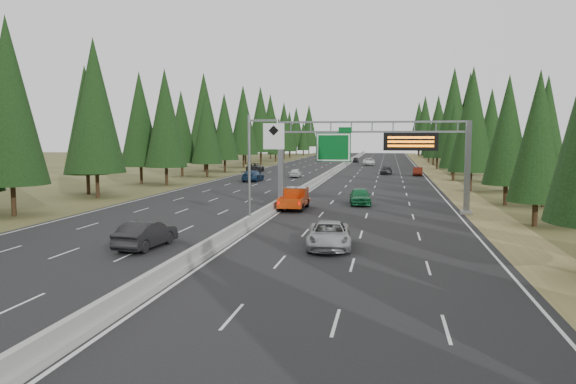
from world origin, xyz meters
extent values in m
plane|color=#40421E|center=(0.00, 0.00, 0.00)|extent=(400.00, 400.00, 0.00)
cube|color=black|center=(0.00, 80.00, 0.04)|extent=(32.00, 260.00, 0.08)
cube|color=olive|center=(17.80, 80.00, 0.03)|extent=(3.60, 260.00, 0.06)
cube|color=#40421E|center=(-17.80, 80.00, 0.03)|extent=(3.60, 260.00, 0.06)
cube|color=gray|center=(0.00, 80.00, 0.23)|extent=(0.70, 260.00, 0.30)
cube|color=gray|center=(0.00, 80.00, 0.63)|extent=(0.30, 260.00, 0.60)
cube|color=slate|center=(0.35, 35.00, 3.98)|extent=(0.45, 0.45, 7.80)
cube|color=gray|center=(0.35, 35.00, 0.23)|extent=(0.90, 0.90, 0.30)
cube|color=slate|center=(16.20, 35.00, 3.98)|extent=(0.45, 0.45, 7.80)
cube|color=gray|center=(16.20, 35.00, 0.23)|extent=(0.90, 0.90, 0.30)
cube|color=slate|center=(8.28, 35.00, 7.80)|extent=(15.85, 0.35, 0.16)
cube|color=slate|center=(8.28, 35.00, 6.96)|extent=(15.85, 0.35, 0.16)
cube|color=#054C19|center=(5.00, 34.75, 5.63)|extent=(3.00, 0.10, 2.50)
cube|color=silver|center=(5.00, 34.69, 5.63)|extent=(2.85, 0.02, 2.35)
cube|color=#054C19|center=(6.00, 34.75, 7.13)|extent=(1.10, 0.10, 0.45)
cube|color=black|center=(11.50, 34.70, 6.13)|extent=(4.50, 0.40, 1.50)
cube|color=orange|center=(11.50, 34.48, 6.48)|extent=(3.80, 0.02, 0.18)
cube|color=orange|center=(11.50, 34.48, 6.13)|extent=(3.80, 0.02, 0.18)
cube|color=orange|center=(11.50, 34.48, 5.78)|extent=(3.80, 0.02, 0.18)
cylinder|color=slate|center=(0.00, 25.00, 4.08)|extent=(0.20, 0.20, 8.00)
cube|color=gray|center=(0.00, 25.00, 0.18)|extent=(0.50, 0.50, 0.20)
cube|color=slate|center=(1.00, 25.00, 7.68)|extent=(2.00, 0.15, 0.15)
cube|color=silver|center=(1.80, 24.88, 6.58)|extent=(1.50, 0.06, 1.80)
cylinder|color=black|center=(20.32, 29.61, 0.91)|extent=(0.40, 0.40, 1.82)
cone|color=black|center=(20.32, 29.61, 6.61)|extent=(4.10, 4.10, 9.58)
cylinder|color=black|center=(23.26, 30.19, 0.90)|extent=(0.40, 0.40, 1.79)
cylinder|color=black|center=(20.76, 42.56, 0.99)|extent=(0.40, 0.40, 1.99)
cone|color=black|center=(20.76, 42.56, 7.20)|extent=(4.47, 4.47, 10.43)
cylinder|color=black|center=(24.06, 42.02, 0.98)|extent=(0.40, 0.40, 1.96)
cone|color=black|center=(24.06, 42.02, 7.10)|extent=(4.41, 4.41, 10.29)
cylinder|color=black|center=(19.36, 56.00, 1.19)|extent=(0.40, 0.40, 2.37)
cone|color=black|center=(19.36, 56.00, 8.60)|extent=(5.34, 5.34, 12.46)
cylinder|color=black|center=(23.55, 57.23, 1.00)|extent=(0.40, 0.40, 2.01)
cone|color=black|center=(23.55, 57.23, 7.28)|extent=(4.52, 4.52, 10.54)
cylinder|color=black|center=(19.16, 72.41, 0.95)|extent=(0.40, 0.40, 1.90)
cone|color=black|center=(19.16, 72.41, 6.87)|extent=(4.27, 4.27, 9.95)
cylinder|color=black|center=(24.03, 70.94, 1.08)|extent=(0.40, 0.40, 2.15)
cone|color=black|center=(24.03, 70.94, 7.81)|extent=(4.85, 4.85, 11.31)
cylinder|color=black|center=(20.49, 86.69, 1.47)|extent=(0.40, 0.40, 2.93)
cone|color=black|center=(20.49, 86.69, 10.63)|extent=(6.60, 6.60, 15.40)
cylinder|color=black|center=(23.17, 87.16, 1.40)|extent=(0.40, 0.40, 2.81)
cone|color=black|center=(23.17, 87.16, 10.18)|extent=(6.32, 6.32, 14.75)
cylinder|color=black|center=(19.20, 101.95, 1.19)|extent=(0.40, 0.40, 2.37)
cone|color=black|center=(19.20, 101.95, 8.60)|extent=(5.34, 5.34, 12.46)
cylinder|color=black|center=(23.49, 103.84, 1.06)|extent=(0.40, 0.40, 2.11)
cone|color=black|center=(23.49, 103.84, 7.66)|extent=(4.75, 4.75, 11.09)
cylinder|color=black|center=(19.71, 118.67, 0.98)|extent=(0.40, 0.40, 1.97)
cone|color=black|center=(19.71, 118.67, 7.12)|extent=(4.42, 4.42, 10.32)
cylinder|color=black|center=(24.55, 117.72, 1.48)|extent=(0.40, 0.40, 2.96)
cone|color=black|center=(24.55, 117.72, 10.75)|extent=(6.67, 6.67, 15.56)
cylinder|color=black|center=(19.49, 130.51, 0.90)|extent=(0.40, 0.40, 1.80)
cone|color=black|center=(19.49, 130.51, 6.54)|extent=(4.06, 4.06, 9.47)
cylinder|color=black|center=(24.32, 131.66, 1.48)|extent=(0.40, 0.40, 2.96)
cone|color=black|center=(24.32, 131.66, 10.73)|extent=(6.66, 6.66, 15.54)
cylinder|color=black|center=(20.45, 145.40, 0.94)|extent=(0.40, 0.40, 1.87)
cone|color=black|center=(20.45, 145.40, 6.78)|extent=(4.21, 4.21, 9.82)
cylinder|color=black|center=(24.08, 147.59, 1.10)|extent=(0.40, 0.40, 2.19)
cone|color=black|center=(24.08, 147.59, 7.95)|extent=(4.94, 4.94, 11.52)
cylinder|color=black|center=(20.29, 162.80, 1.52)|extent=(0.40, 0.40, 3.04)
cone|color=black|center=(20.29, 162.80, 11.00)|extent=(6.83, 6.83, 15.94)
cylinder|color=black|center=(24.80, 161.24, 1.29)|extent=(0.40, 0.40, 2.58)
cone|color=black|center=(24.80, 161.24, 9.36)|extent=(5.81, 5.81, 13.56)
cylinder|color=black|center=(19.36, 174.63, 1.13)|extent=(0.40, 0.40, 2.27)
cone|color=black|center=(19.36, 174.63, 8.21)|extent=(5.10, 5.10, 11.89)
cylinder|color=black|center=(23.58, 174.88, 0.91)|extent=(0.40, 0.40, 1.82)
cone|color=black|center=(23.58, 174.88, 6.59)|extent=(4.09, 4.09, 9.55)
cylinder|color=black|center=(19.87, 190.55, 1.51)|extent=(0.40, 0.40, 3.01)
cone|color=black|center=(19.87, 190.55, 10.92)|extent=(6.78, 6.78, 15.81)
cylinder|color=black|center=(24.86, 191.00, 1.04)|extent=(0.40, 0.40, 2.07)
cone|color=black|center=(24.86, 191.00, 7.52)|extent=(4.66, 4.66, 10.88)
cylinder|color=black|center=(-20.75, 27.67, 1.31)|extent=(0.40, 0.40, 2.61)
cone|color=black|center=(-20.75, 27.67, 9.48)|extent=(5.88, 5.88, 13.73)
cylinder|color=black|center=(-20.97, 41.67, 1.36)|extent=(0.40, 0.40, 2.71)
cone|color=black|center=(-20.97, 41.67, 9.84)|extent=(6.11, 6.11, 14.25)
cylinder|color=black|center=(-23.81, 44.74, 1.16)|extent=(0.40, 0.40, 2.33)
cone|color=black|center=(-23.81, 44.74, 8.43)|extent=(5.24, 5.24, 12.22)
cylinder|color=black|center=(-19.64, 57.43, 1.24)|extent=(0.40, 0.40, 2.49)
cone|color=black|center=(-19.64, 57.43, 9.01)|extent=(5.60, 5.60, 13.06)
cylinder|color=black|center=(-24.03, 59.11, 1.24)|extent=(0.40, 0.40, 2.47)
cone|color=black|center=(-24.03, 59.11, 8.97)|extent=(5.56, 5.56, 12.98)
cylinder|color=black|center=(-19.00, 72.61, 1.12)|extent=(0.40, 0.40, 2.23)
cone|color=black|center=(-19.00, 72.61, 8.09)|extent=(5.02, 5.02, 11.71)
cylinder|color=black|center=(-23.83, 74.23, 1.13)|extent=(0.40, 0.40, 2.25)
cone|color=black|center=(-23.83, 74.23, 8.17)|extent=(5.07, 5.07, 11.83)
cylinder|color=black|center=(-19.95, 85.70, 1.16)|extent=(0.40, 0.40, 2.31)
cone|color=black|center=(-19.95, 85.70, 8.38)|extent=(5.20, 5.20, 12.14)
cylinder|color=black|center=(-24.50, 87.82, 1.48)|extent=(0.40, 0.40, 2.95)
cone|color=black|center=(-24.50, 87.82, 10.70)|extent=(6.64, 6.64, 15.50)
cylinder|color=black|center=(-20.55, 101.46, 1.38)|extent=(0.40, 0.40, 2.77)
cone|color=black|center=(-20.55, 101.46, 10.04)|extent=(6.23, 6.23, 14.54)
cylinder|color=black|center=(-24.42, 100.78, 1.15)|extent=(0.40, 0.40, 2.30)
cone|color=black|center=(-24.42, 100.78, 8.32)|extent=(5.16, 5.16, 12.05)
cylinder|color=black|center=(-19.98, 115.17, 1.46)|extent=(0.40, 0.40, 2.91)
cone|color=black|center=(-19.98, 115.17, 10.56)|extent=(6.55, 6.55, 15.29)
cylinder|color=black|center=(-24.29, 117.59, 1.13)|extent=(0.40, 0.40, 2.25)
cone|color=black|center=(-24.29, 117.59, 8.17)|extent=(5.07, 5.07, 11.83)
cylinder|color=black|center=(-19.54, 130.52, 0.94)|extent=(0.40, 0.40, 1.88)
cone|color=black|center=(-19.54, 130.52, 6.83)|extent=(4.24, 4.24, 9.89)
cylinder|color=black|center=(-23.62, 131.39, 1.46)|extent=(0.40, 0.40, 2.93)
cone|color=black|center=(-23.62, 131.39, 10.60)|extent=(6.58, 6.58, 15.36)
cylinder|color=black|center=(-20.48, 147.53, 1.32)|extent=(0.40, 0.40, 2.64)
cone|color=black|center=(-20.48, 147.53, 9.57)|extent=(5.94, 5.94, 13.86)
cylinder|color=black|center=(-24.22, 146.17, 1.50)|extent=(0.40, 0.40, 3.00)
cone|color=black|center=(-24.22, 146.17, 10.89)|extent=(6.76, 6.76, 15.77)
cylinder|color=black|center=(-20.76, 159.00, 0.99)|extent=(0.40, 0.40, 1.99)
cone|color=black|center=(-20.76, 159.00, 7.20)|extent=(4.47, 4.47, 10.43)
cylinder|color=black|center=(-24.72, 161.14, 1.00)|extent=(0.40, 0.40, 2.01)
cone|color=black|center=(-24.72, 161.14, 7.27)|extent=(4.51, 4.51, 10.53)
cylinder|color=black|center=(-19.21, 176.58, 0.93)|extent=(0.40, 0.40, 1.86)
cone|color=black|center=(-19.21, 176.58, 6.76)|extent=(4.19, 4.19, 9.79)
cylinder|color=black|center=(-23.82, 175.35, 1.21)|extent=(0.40, 0.40, 2.43)
cone|color=black|center=(-23.82, 175.35, 8.79)|extent=(5.46, 5.46, 12.73)
cylinder|color=black|center=(-19.23, 190.30, 1.45)|extent=(0.40, 0.40, 2.91)
cone|color=black|center=(-19.23, 190.30, 10.55)|extent=(6.55, 6.55, 15.27)
cylinder|color=black|center=(-23.85, 189.83, 1.39)|extent=(0.40, 0.40, 2.78)
cone|color=black|center=(-23.85, 189.83, 10.06)|extent=(6.24, 6.24, 14.57)
imported|color=#A2A3A7|center=(6.37, 18.65, 0.83)|extent=(2.98, 5.62, 1.51)
cylinder|color=black|center=(0.61, 33.62, 0.50)|extent=(0.31, 0.83, 0.83)
cylinder|color=black|center=(2.39, 33.62, 0.50)|extent=(0.31, 0.83, 0.83)
cylinder|color=black|center=(0.61, 37.06, 0.50)|extent=(0.31, 0.83, 0.83)
cylinder|color=black|center=(2.39, 37.06, 0.50)|extent=(0.31, 0.83, 0.83)
cube|color=#B8340B|center=(1.50, 35.39, 0.65)|extent=(2.08, 5.83, 0.31)
cube|color=#B8340B|center=(1.50, 36.33, 1.38)|extent=(1.98, 2.29, 1.15)
cube|color=black|center=(1.50, 36.33, 1.69)|extent=(1.77, 1.98, 0.57)
cube|color=#B8340B|center=(0.51, 33.83, 1.02)|extent=(0.10, 2.50, 0.62)
cube|color=#B8340B|center=(2.49, 33.83, 1.02)|extent=(0.10, 2.50, 0.62)
cube|color=#B8340B|center=(1.50, 32.58, 1.02)|extent=(2.08, 0.10, 0.62)
imported|color=#176637|center=(7.08, 40.00, 0.89)|extent=(2.40, 4.95, 1.63)
imported|color=#641B0E|center=(14.50, 81.64, 0.77)|extent=(1.82, 4.32, 1.39)
imported|color=black|center=(9.30, 83.88, 0.73)|extent=(2.06, 4.58, 1.30)
imported|color=white|center=(5.19, 115.32, 0.86)|extent=(2.83, 5.73, 1.56)
imported|color=black|center=(1.50, 128.63, 0.72)|extent=(1.75, 3.84, 1.28)
imported|color=black|center=(-4.14, 16.73, 0.88)|extent=(2.14, 5.00, 1.60)
imported|color=navy|center=(-9.72, 65.55, 0.89)|extent=(2.38, 5.64, 1.62)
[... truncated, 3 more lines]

